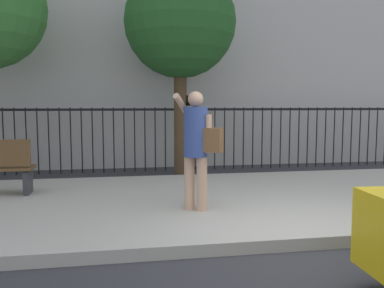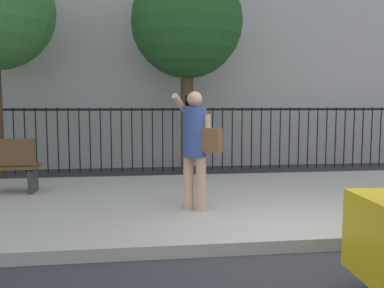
{
  "view_description": "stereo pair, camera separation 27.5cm",
  "coord_description": "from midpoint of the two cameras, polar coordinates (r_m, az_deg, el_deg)",
  "views": [
    {
      "loc": [
        -2.22,
        -4.19,
        1.67
      ],
      "look_at": [
        -1.19,
        1.76,
        1.08
      ],
      "focal_mm": 37.79,
      "sensor_mm": 36.0,
      "label": 1
    },
    {
      "loc": [
        -1.95,
        -4.23,
        1.67
      ],
      "look_at": [
        -1.19,
        1.76,
        1.08
      ],
      "focal_mm": 37.79,
      "sensor_mm": 36.0,
      "label": 2
    }
  ],
  "objects": [
    {
      "name": "street_tree_mid",
      "position": [
        9.6,
        -2.55,
        16.66
      ],
      "size": [
        2.54,
        2.54,
        4.82
      ],
      "color": "#4C3823",
      "rests_on": "ground"
    },
    {
      "name": "ground_plane",
      "position": [
        4.99,
        16.02,
        -14.22
      ],
      "size": [
        60.0,
        60.0,
        0.0
      ],
      "primitive_type": "plane",
      "color": "#333338"
    },
    {
      "name": "sidewalk",
      "position": [
        6.93,
        8.01,
        -7.79
      ],
      "size": [
        28.0,
        4.4,
        0.15
      ],
      "primitive_type": "cube",
      "color": "#B2ADA3",
      "rests_on": "ground"
    },
    {
      "name": "iron_fence",
      "position": [
        10.35,
        1.79,
        1.98
      ],
      "size": [
        12.03,
        0.04,
        1.6
      ],
      "color": "black",
      "rests_on": "ground"
    },
    {
      "name": "pedestrian_on_phone",
      "position": [
        5.76,
        -0.62,
        0.33
      ],
      "size": [
        0.72,
        0.64,
        1.71
      ],
      "color": "tan",
      "rests_on": "sidewalk"
    }
  ]
}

